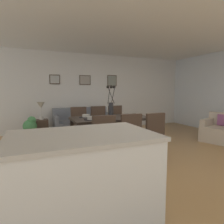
{
  "coord_description": "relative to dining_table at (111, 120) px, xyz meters",
  "views": [
    {
      "loc": [
        -1.93,
        -3.19,
        1.35
      ],
      "look_at": [
        -0.23,
        0.88,
        0.86
      ],
      "focal_mm": 30.37,
      "sensor_mm": 36.0,
      "label": 1
    }
  ],
  "objects": [
    {
      "name": "dining_chair_far_left",
      "position": [
        0.02,
        -0.85,
        -0.15
      ],
      "size": [
        0.44,
        0.44,
        0.92
      ],
      "color": "#3D2D23",
      "rests_on": "ground"
    },
    {
      "name": "dining_chair_mid_left",
      "position": [
        0.52,
        -0.9,
        -0.15
      ],
      "size": [
        0.46,
        0.46,
        0.92
      ],
      "color": "#3D2D23",
      "rests_on": "ground"
    },
    {
      "name": "framed_picture_center",
      "position": [
        0.0,
        2.33,
        1.05
      ],
      "size": [
        0.38,
        0.03,
        0.32
      ],
      "color": "#473828"
    },
    {
      "name": "dining_chair_far_right",
      "position": [
        0.02,
        0.89,
        -0.15
      ],
      "size": [
        0.45,
        0.45,
        0.92
      ],
      "color": "#3D2D23",
      "rests_on": "ground"
    },
    {
      "name": "bowl_near_right",
      "position": [
        -0.54,
        0.21,
        0.12
      ],
      "size": [
        0.17,
        0.17,
        0.07
      ],
      "color": "#B2ADA3",
      "rests_on": "dining_table"
    },
    {
      "name": "side_table",
      "position": [
        -1.46,
        1.77,
        -0.4
      ],
      "size": [
        0.36,
        0.36,
        0.52
      ],
      "primitive_type": "cube",
      "color": "#3D2D23",
      "rests_on": "ground"
    },
    {
      "name": "dining_chair_near_left",
      "position": [
        -0.53,
        -0.85,
        -0.15
      ],
      "size": [
        0.46,
        0.46,
        0.92
      ],
      "color": "#3D2D23",
      "rests_on": "ground"
    },
    {
      "name": "placemat_near_right",
      "position": [
        -0.54,
        0.21,
        0.08
      ],
      "size": [
        0.32,
        0.32,
        0.01
      ],
      "primitive_type": "cylinder",
      "color": "black",
      "rests_on": "dining_table"
    },
    {
      "name": "dining_chair_mid_right",
      "position": [
        0.54,
        0.88,
        -0.15
      ],
      "size": [
        0.47,
        0.47,
        0.92
      ],
      "color": "#3D2D23",
      "rests_on": "ground"
    },
    {
      "name": "dining_table",
      "position": [
        0.0,
        0.0,
        0.0
      ],
      "size": [
        1.8,
        0.92,
        0.74
      ],
      "color": "black",
      "rests_on": "ground"
    },
    {
      "name": "bowl_near_left",
      "position": [
        -0.54,
        -0.21,
        0.12
      ],
      "size": [
        0.17,
        0.17,
        0.07
      ],
      "color": "#B2ADA3",
      "rests_on": "dining_table"
    },
    {
      "name": "centerpiece_vase",
      "position": [
        0.0,
        0.0,
        0.36
      ],
      "size": [
        0.21,
        0.23,
        0.73
      ],
      "color": "#232326",
      "rests_on": "dining_table"
    },
    {
      "name": "kitchen_island",
      "position": [
        -1.21,
        -2.2,
        -0.2
      ],
      "size": [
        1.44,
        0.93,
        0.92
      ],
      "color": "silver",
      "rests_on": "ground"
    },
    {
      "name": "sofa",
      "position": [
        -0.22,
        1.85,
        -0.38
      ],
      "size": [
        1.79,
        0.84,
        0.8
      ],
      "color": "slate",
      "rests_on": "ground"
    },
    {
      "name": "framed_picture_left",
      "position": [
        -0.99,
        2.33,
        1.05
      ],
      "size": [
        0.32,
        0.03,
        0.3
      ],
      "color": "#473828"
    },
    {
      "name": "table_lamp",
      "position": [
        -1.46,
        1.77,
        0.23
      ],
      "size": [
        0.22,
        0.22,
        0.51
      ],
      "color": "beige",
      "rests_on": "side_table"
    },
    {
      "name": "dining_chair_near_right",
      "position": [
        -0.55,
        0.86,
        -0.15
      ],
      "size": [
        0.45,
        0.45,
        0.92
      ],
      "color": "#3D2D23",
      "rests_on": "ground"
    },
    {
      "name": "potted_plant",
      "position": [
        -1.76,
        1.46,
        -0.29
      ],
      "size": [
        0.36,
        0.36,
        0.67
      ],
      "color": "silver",
      "rests_on": "ground"
    },
    {
      "name": "ground_plane",
      "position": [
        0.27,
        -0.85,
        -0.66
      ],
      "size": [
        9.0,
        9.0,
        0.0
      ],
      "primitive_type": "plane",
      "color": "olive"
    },
    {
      "name": "back_wall_panel",
      "position": [
        0.27,
        2.4,
        0.64
      ],
      "size": [
        9.0,
        0.1,
        2.6
      ],
      "primitive_type": "cube",
      "color": "silver",
      "rests_on": "ground"
    },
    {
      "name": "armchair",
      "position": [
        2.93,
        -0.57,
        -0.38
      ],
      "size": [
        1.02,
        1.02,
        0.75
      ],
      "color": "#B7A893",
      "rests_on": "ground"
    },
    {
      "name": "framed_picture_right",
      "position": [
        0.99,
        2.33,
        1.05
      ],
      "size": [
        0.35,
        0.03,
        0.39
      ],
      "color": "#473828"
    },
    {
      "name": "ceiling_panel",
      "position": [
        0.27,
        -0.45,
        1.98
      ],
      "size": [
        9.0,
        7.2,
        0.08
      ],
      "primitive_type": "cube",
      "color": "white"
    },
    {
      "name": "placemat_near_left",
      "position": [
        -0.54,
        -0.21,
        0.08
      ],
      "size": [
        0.32,
        0.32,
        0.01
      ],
      "primitive_type": "cylinder",
      "color": "black",
      "rests_on": "dining_table"
    }
  ]
}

